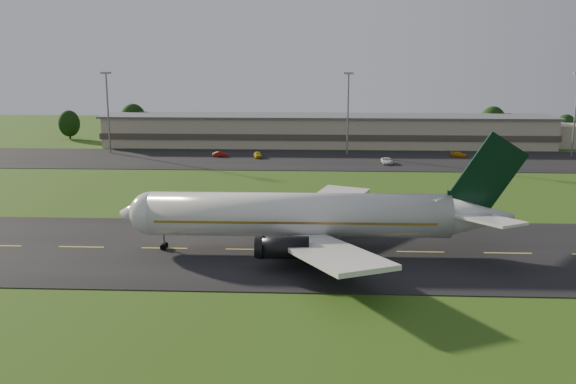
{
  "coord_description": "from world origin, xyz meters",
  "views": [
    {
      "loc": [
        -2.12,
        -78.92,
        24.89
      ],
      "look_at": [
        -6.31,
        8.0,
        6.0
      ],
      "focal_mm": 40.0,
      "sensor_mm": 36.0,
      "label": 1
    }
  ],
  "objects_px": {
    "service_vehicle_a": "(258,155)",
    "service_vehicle_b": "(220,154)",
    "terminal": "(350,131)",
    "light_mast_east": "(576,104)",
    "service_vehicle_c": "(387,161)",
    "light_mast_west": "(108,103)",
    "light_mast_centre": "(348,104)",
    "service_vehicle_d": "(459,154)",
    "airliner": "(306,216)"
  },
  "relations": [
    {
      "from": "airliner",
      "to": "light_mast_west",
      "type": "height_order",
      "value": "light_mast_west"
    },
    {
      "from": "service_vehicle_b",
      "to": "airliner",
      "type": "bearing_deg",
      "value": -178.48
    },
    {
      "from": "service_vehicle_c",
      "to": "service_vehicle_d",
      "type": "relative_size",
      "value": 1.19
    },
    {
      "from": "light_mast_centre",
      "to": "service_vehicle_d",
      "type": "height_order",
      "value": "light_mast_centre"
    },
    {
      "from": "light_mast_centre",
      "to": "service_vehicle_d",
      "type": "xyz_separation_m",
      "value": [
        27.12,
        -2.47,
        -12.04
      ]
    },
    {
      "from": "light_mast_centre",
      "to": "service_vehicle_c",
      "type": "bearing_deg",
      "value": -57.17
    },
    {
      "from": "terminal",
      "to": "light_mast_centre",
      "type": "distance_m",
      "value": 18.45
    },
    {
      "from": "airliner",
      "to": "light_mast_west",
      "type": "bearing_deg",
      "value": 122.15
    },
    {
      "from": "service_vehicle_d",
      "to": "light_mast_centre",
      "type": "bearing_deg",
      "value": 119.1
    },
    {
      "from": "light_mast_centre",
      "to": "service_vehicle_b",
      "type": "bearing_deg",
      "value": -171.54
    },
    {
      "from": "terminal",
      "to": "service_vehicle_b",
      "type": "distance_m",
      "value": 38.85
    },
    {
      "from": "light_mast_centre",
      "to": "service_vehicle_b",
      "type": "distance_m",
      "value": 33.79
    },
    {
      "from": "airliner",
      "to": "light_mast_west",
      "type": "relative_size",
      "value": 2.52
    },
    {
      "from": "terminal",
      "to": "service_vehicle_d",
      "type": "xyz_separation_m",
      "value": [
        25.72,
        -18.65,
        -3.3
      ]
    },
    {
      "from": "light_mast_west",
      "to": "light_mast_centre",
      "type": "height_order",
      "value": "same"
    },
    {
      "from": "terminal",
      "to": "light_mast_west",
      "type": "height_order",
      "value": "light_mast_west"
    },
    {
      "from": "light_mast_east",
      "to": "service_vehicle_d",
      "type": "relative_size",
      "value": 4.96
    },
    {
      "from": "service_vehicle_a",
      "to": "service_vehicle_c",
      "type": "height_order",
      "value": "service_vehicle_a"
    },
    {
      "from": "service_vehicle_a",
      "to": "service_vehicle_d",
      "type": "relative_size",
      "value": 1.02
    },
    {
      "from": "light_mast_west",
      "to": "service_vehicle_b",
      "type": "relative_size",
      "value": 5.6
    },
    {
      "from": "service_vehicle_c",
      "to": "light_mast_east",
      "type": "bearing_deg",
      "value": 13.43
    },
    {
      "from": "terminal",
      "to": "service_vehicle_b",
      "type": "height_order",
      "value": "terminal"
    },
    {
      "from": "airliner",
      "to": "terminal",
      "type": "distance_m",
      "value": 96.7
    },
    {
      "from": "terminal",
      "to": "light_mast_centre",
      "type": "relative_size",
      "value": 7.13
    },
    {
      "from": "service_vehicle_c",
      "to": "service_vehicle_d",
      "type": "bearing_deg",
      "value": 27.61
    },
    {
      "from": "light_mast_centre",
      "to": "service_vehicle_a",
      "type": "height_order",
      "value": "light_mast_centre"
    },
    {
      "from": "service_vehicle_d",
      "to": "light_mast_west",
      "type": "bearing_deg",
      "value": 122.68
    },
    {
      "from": "service_vehicle_c",
      "to": "service_vehicle_d",
      "type": "height_order",
      "value": "service_vehicle_c"
    },
    {
      "from": "service_vehicle_a",
      "to": "service_vehicle_d",
      "type": "xyz_separation_m",
      "value": [
        48.97,
        3.36,
        -0.11
      ]
    },
    {
      "from": "terminal",
      "to": "service_vehicle_a",
      "type": "bearing_deg",
      "value": -136.56
    },
    {
      "from": "light_mast_west",
      "to": "service_vehicle_d",
      "type": "height_order",
      "value": "light_mast_west"
    },
    {
      "from": "terminal",
      "to": "service_vehicle_b",
      "type": "bearing_deg",
      "value": -147.45
    },
    {
      "from": "terminal",
      "to": "service_vehicle_c",
      "type": "bearing_deg",
      "value": -76.36
    },
    {
      "from": "light_mast_centre",
      "to": "light_mast_east",
      "type": "relative_size",
      "value": 1.0
    },
    {
      "from": "terminal",
      "to": "light_mast_west",
      "type": "bearing_deg",
      "value": -165.24
    },
    {
      "from": "airliner",
      "to": "service_vehicle_a",
      "type": "height_order",
      "value": "airliner"
    },
    {
      "from": "service_vehicle_a",
      "to": "service_vehicle_b",
      "type": "height_order",
      "value": "service_vehicle_a"
    },
    {
      "from": "light_mast_west",
      "to": "light_mast_east",
      "type": "relative_size",
      "value": 1.0
    },
    {
      "from": "light_mast_east",
      "to": "service_vehicle_b",
      "type": "xyz_separation_m",
      "value": [
        -86.23,
        -4.65,
        -12.04
      ]
    },
    {
      "from": "light_mast_centre",
      "to": "service_vehicle_a",
      "type": "xyz_separation_m",
      "value": [
        -21.85,
        -5.83,
        -11.93
      ]
    },
    {
      "from": "service_vehicle_a",
      "to": "service_vehicle_b",
      "type": "xyz_separation_m",
      "value": [
        -9.38,
        1.19,
        -0.11
      ]
    },
    {
      "from": "light_mast_west",
      "to": "service_vehicle_d",
      "type": "xyz_separation_m",
      "value": [
        87.12,
        -2.47,
        -12.04
      ]
    },
    {
      "from": "light_mast_east",
      "to": "service_vehicle_c",
      "type": "height_order",
      "value": "light_mast_east"
    },
    {
      "from": "light_mast_west",
      "to": "light_mast_centre",
      "type": "distance_m",
      "value": 60.0
    },
    {
      "from": "light_mast_east",
      "to": "service_vehicle_c",
      "type": "xyz_separation_m",
      "value": [
        -46.46,
        -13.24,
        -11.96
      ]
    },
    {
      "from": "airliner",
      "to": "service_vehicle_d",
      "type": "distance_m",
      "value": 85.46
    },
    {
      "from": "service_vehicle_c",
      "to": "terminal",
      "type": "bearing_deg",
      "value": 101.17
    },
    {
      "from": "airliner",
      "to": "light_mast_west",
      "type": "xyz_separation_m",
      "value": [
        -51.37,
        79.99,
        8.08
      ]
    },
    {
      "from": "light_mast_west",
      "to": "service_vehicle_c",
      "type": "bearing_deg",
      "value": -10.93
    },
    {
      "from": "light_mast_centre",
      "to": "service_vehicle_c",
      "type": "xyz_separation_m",
      "value": [
        8.54,
        -13.24,
        -11.96
      ]
    }
  ]
}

